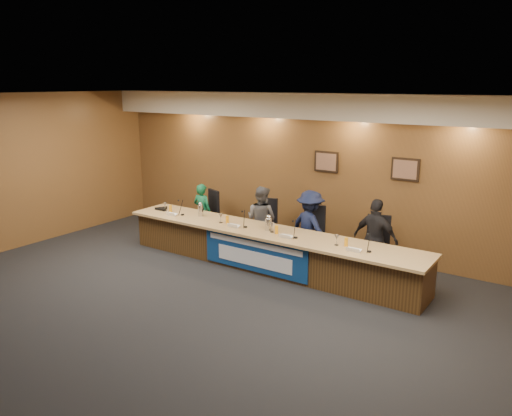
{
  "coord_description": "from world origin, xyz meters",
  "views": [
    {
      "loc": [
        4.82,
        -5.04,
        3.39
      ],
      "look_at": [
        -0.45,
        2.7,
        1.03
      ],
      "focal_mm": 35.0,
      "sensor_mm": 36.0,
      "label": 1
    }
  ],
  "objects_px": {
    "office_chair_d": "(377,250)",
    "carafe_left": "(201,210)",
    "office_chair_b": "(264,228)",
    "office_chair_c": "(312,238)",
    "carafe_mid": "(269,224)",
    "panelist_d": "(375,239)",
    "dais_body": "(267,250)",
    "panelist_a": "(202,212)",
    "banner": "(254,254)",
    "speakerphone": "(162,209)",
    "office_chair_a": "(205,217)",
    "panelist_c": "(310,227)",
    "panelist_b": "(261,220)"
  },
  "relations": [
    {
      "from": "banner",
      "to": "office_chair_d",
      "type": "distance_m",
      "value": 2.2
    },
    {
      "from": "panelist_d",
      "to": "carafe_left",
      "type": "height_order",
      "value": "panelist_d"
    },
    {
      "from": "office_chair_c",
      "to": "carafe_left",
      "type": "height_order",
      "value": "carafe_left"
    },
    {
      "from": "panelist_a",
      "to": "panelist_b",
      "type": "distance_m",
      "value": 1.57
    },
    {
      "from": "panelist_b",
      "to": "panelist_d",
      "type": "xyz_separation_m",
      "value": [
        2.42,
        0.0,
        0.03
      ]
    },
    {
      "from": "panelist_c",
      "to": "office_chair_c",
      "type": "relative_size",
      "value": 2.97
    },
    {
      "from": "carafe_left",
      "to": "carafe_mid",
      "type": "xyz_separation_m",
      "value": [
        1.7,
        -0.07,
        -0.0
      ]
    },
    {
      "from": "office_chair_a",
      "to": "panelist_b",
      "type": "bearing_deg",
      "value": 18.53
    },
    {
      "from": "office_chair_a",
      "to": "carafe_left",
      "type": "bearing_deg",
      "value": -33.66
    },
    {
      "from": "dais_body",
      "to": "office_chair_c",
      "type": "distance_m",
      "value": 0.97
    },
    {
      "from": "carafe_left",
      "to": "carafe_mid",
      "type": "distance_m",
      "value": 1.7
    },
    {
      "from": "panelist_a",
      "to": "carafe_left",
      "type": "bearing_deg",
      "value": 127.13
    },
    {
      "from": "panelist_b",
      "to": "speakerphone",
      "type": "xyz_separation_m",
      "value": [
        -2.07,
        -0.73,
        0.08
      ]
    },
    {
      "from": "panelist_c",
      "to": "carafe_mid",
      "type": "relative_size",
      "value": 6.41
    },
    {
      "from": "office_chair_a",
      "to": "office_chair_c",
      "type": "height_order",
      "value": "same"
    },
    {
      "from": "office_chair_a",
      "to": "office_chair_c",
      "type": "xyz_separation_m",
      "value": [
        2.68,
        0.0,
        0.0
      ]
    },
    {
      "from": "banner",
      "to": "office_chair_a",
      "type": "bearing_deg",
      "value": 150.67
    },
    {
      "from": "panelist_a",
      "to": "office_chair_c",
      "type": "bearing_deg",
      "value": -178.81
    },
    {
      "from": "panelist_d",
      "to": "speakerphone",
      "type": "relative_size",
      "value": 4.48
    },
    {
      "from": "panelist_c",
      "to": "panelist_d",
      "type": "relative_size",
      "value": 1.0
    },
    {
      "from": "office_chair_d",
      "to": "speakerphone",
      "type": "distance_m",
      "value": 4.58
    },
    {
      "from": "office_chair_b",
      "to": "office_chair_c",
      "type": "bearing_deg",
      "value": -13.67
    },
    {
      "from": "office_chair_a",
      "to": "panelist_a",
      "type": "bearing_deg",
      "value": -67.82
    },
    {
      "from": "panelist_a",
      "to": "office_chair_c",
      "type": "height_order",
      "value": "panelist_a"
    },
    {
      "from": "panelist_a",
      "to": "panelist_b",
      "type": "relative_size",
      "value": 0.91
    },
    {
      "from": "dais_body",
      "to": "office_chair_a",
      "type": "height_order",
      "value": "dais_body"
    },
    {
      "from": "banner",
      "to": "carafe_mid",
      "type": "bearing_deg",
      "value": 81.94
    },
    {
      "from": "panelist_c",
      "to": "carafe_mid",
      "type": "bearing_deg",
      "value": 75.29
    },
    {
      "from": "speakerphone",
      "to": "carafe_left",
      "type": "bearing_deg",
      "value": 4.75
    },
    {
      "from": "office_chair_c",
      "to": "panelist_c",
      "type": "bearing_deg",
      "value": -107.54
    },
    {
      "from": "carafe_left",
      "to": "panelist_d",
      "type": "bearing_deg",
      "value": 10.53
    },
    {
      "from": "panelist_d",
      "to": "office_chair_b",
      "type": "distance_m",
      "value": 2.44
    },
    {
      "from": "office_chair_c",
      "to": "speakerphone",
      "type": "xyz_separation_m",
      "value": [
        -3.19,
        -0.83,
        0.3
      ]
    },
    {
      "from": "panelist_c",
      "to": "office_chair_b",
      "type": "height_order",
      "value": "panelist_c"
    },
    {
      "from": "office_chair_c",
      "to": "office_chair_d",
      "type": "xyz_separation_m",
      "value": [
        1.3,
        0.0,
        0.0
      ]
    },
    {
      "from": "office_chair_c",
      "to": "office_chair_d",
      "type": "bearing_deg",
      "value": -17.54
    },
    {
      "from": "carafe_mid",
      "to": "office_chair_a",
      "type": "bearing_deg",
      "value": 159.69
    },
    {
      "from": "carafe_left",
      "to": "carafe_mid",
      "type": "bearing_deg",
      "value": -2.34
    },
    {
      "from": "panelist_a",
      "to": "panelist_d",
      "type": "xyz_separation_m",
      "value": [
        3.99,
        0.0,
        0.09
      ]
    },
    {
      "from": "panelist_a",
      "to": "carafe_left",
      "type": "distance_m",
      "value": 0.86
    },
    {
      "from": "dais_body",
      "to": "speakerphone",
      "type": "bearing_deg",
      "value": -179.19
    },
    {
      "from": "panelist_b",
      "to": "panelist_c",
      "type": "height_order",
      "value": "panelist_c"
    },
    {
      "from": "panelist_a",
      "to": "office_chair_b",
      "type": "distance_m",
      "value": 1.58
    },
    {
      "from": "office_chair_c",
      "to": "office_chair_d",
      "type": "relative_size",
      "value": 1.0
    },
    {
      "from": "carafe_mid",
      "to": "panelist_d",
      "type": "bearing_deg",
      "value": 21.9
    },
    {
      "from": "dais_body",
      "to": "panelist_c",
      "type": "height_order",
      "value": "panelist_c"
    },
    {
      "from": "office_chair_d",
      "to": "carafe_left",
      "type": "relative_size",
      "value": 2.09
    },
    {
      "from": "dais_body",
      "to": "office_chair_b",
      "type": "distance_m",
      "value": 0.99
    },
    {
      "from": "panelist_a",
      "to": "speakerphone",
      "type": "distance_m",
      "value": 0.9
    },
    {
      "from": "panelist_b",
      "to": "carafe_left",
      "type": "bearing_deg",
      "value": 32.99
    }
  ]
}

